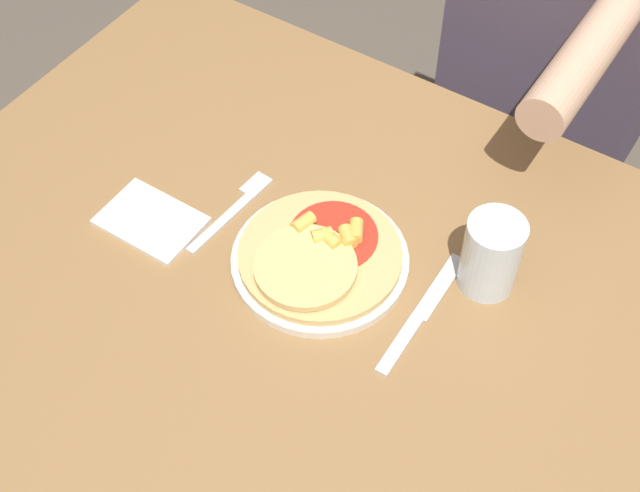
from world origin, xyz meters
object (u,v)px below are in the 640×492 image
at_px(dining_table, 324,343).
at_px(fork, 235,208).
at_px(pizza, 318,255).
at_px(plate, 320,261).
at_px(drinking_glass, 491,254).
at_px(person_diner, 561,37).
at_px(knife, 420,315).

relative_size(dining_table, fork, 7.21).
bearing_deg(pizza, dining_table, -50.54).
height_order(plate, fork, plate).
relative_size(fork, drinking_glass, 1.51).
bearing_deg(plate, dining_table, -52.64).
bearing_deg(plate, fork, 173.78).
bearing_deg(person_diner, plate, -96.50).
xyz_separation_m(drinking_glass, person_diner, (-0.13, 0.56, -0.08)).
xyz_separation_m(knife, person_diner, (-0.08, 0.66, -0.02)).
relative_size(pizza, knife, 1.02).
xyz_separation_m(plate, fork, (-0.16, 0.02, -0.00)).
height_order(plate, person_diner, person_diner).
distance_m(dining_table, pizza, 0.14).
distance_m(pizza, person_diner, 0.67).
height_order(fork, drinking_glass, drinking_glass).
xyz_separation_m(dining_table, fork, (-0.20, 0.07, 0.10)).
bearing_deg(drinking_glass, knife, -114.95).
relative_size(plate, person_diner, 0.20).
height_order(knife, drinking_glass, drinking_glass).
distance_m(knife, person_diner, 0.66).
bearing_deg(fork, dining_table, -19.82).
bearing_deg(plate, pizza, -89.16).
height_order(plate, drinking_glass, drinking_glass).
xyz_separation_m(knife, drinking_glass, (0.05, 0.10, 0.06)).
distance_m(pizza, fork, 0.16).
bearing_deg(fork, pizza, -7.66).
relative_size(dining_table, plate, 5.19).
relative_size(plate, drinking_glass, 2.10).
bearing_deg(drinking_glass, fork, -167.31).
distance_m(pizza, knife, 0.16).
height_order(knife, person_diner, person_diner).
distance_m(fork, knife, 0.32).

